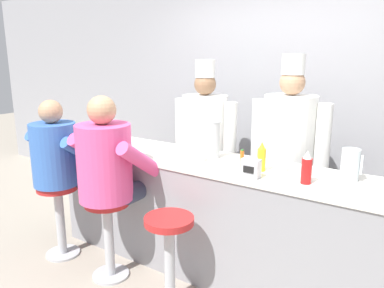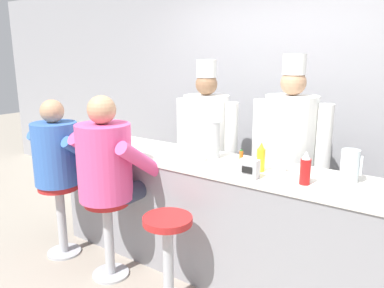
# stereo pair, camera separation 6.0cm
# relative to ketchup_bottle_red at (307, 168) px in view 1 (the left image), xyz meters

# --- Properties ---
(ground_plane) EXTENTS (20.00, 20.00, 0.00)m
(ground_plane) POSITION_rel_ketchup_bottle_red_xyz_m (-0.75, -0.18, -1.08)
(ground_plane) COLOR #9E9384
(wall_back) EXTENTS (10.00, 0.06, 2.70)m
(wall_back) POSITION_rel_ketchup_bottle_red_xyz_m (-0.75, 1.43, 0.27)
(wall_back) COLOR #99999E
(wall_back) RESTS_ON ground_plane
(diner_counter) EXTENTS (3.13, 0.61, 0.98)m
(diner_counter) POSITION_rel_ketchup_bottle_red_xyz_m (-0.75, 0.13, -0.59)
(diner_counter) COLOR gray
(diner_counter) RESTS_ON ground_plane
(ketchup_bottle_red) EXTENTS (0.07, 0.07, 0.23)m
(ketchup_bottle_red) POSITION_rel_ketchup_bottle_red_xyz_m (0.00, 0.00, 0.00)
(ketchup_bottle_red) COLOR red
(ketchup_bottle_red) RESTS_ON diner_counter
(mustard_bottle_yellow) EXTENTS (0.06, 0.06, 0.22)m
(mustard_bottle_yellow) POSITION_rel_ketchup_bottle_red_xyz_m (-0.36, 0.09, -0.00)
(mustard_bottle_yellow) COLOR yellow
(mustard_bottle_yellow) RESTS_ON diner_counter
(hot_sauce_bottle_orange) EXTENTS (0.03, 0.03, 0.16)m
(hot_sauce_bottle_orange) POSITION_rel_ketchup_bottle_red_xyz_m (-0.49, 0.03, -0.03)
(hot_sauce_bottle_orange) COLOR orange
(hot_sauce_bottle_orange) RESTS_ON diner_counter
(water_pitcher_clear) EXTENTS (0.14, 0.12, 0.22)m
(water_pitcher_clear) POSITION_rel_ketchup_bottle_red_xyz_m (0.23, 0.23, 0.01)
(water_pitcher_clear) COLOR silver
(water_pitcher_clear) RESTS_ON diner_counter
(breakfast_plate) EXTENTS (0.27, 0.27, 0.05)m
(breakfast_plate) POSITION_rel_ketchup_bottle_red_xyz_m (-1.96, 0.07, -0.09)
(breakfast_plate) COLOR white
(breakfast_plate) RESTS_ON diner_counter
(cereal_bowl) EXTENTS (0.14, 0.14, 0.06)m
(cereal_bowl) POSITION_rel_ketchup_bottle_red_xyz_m (-0.91, 0.06, -0.08)
(cereal_bowl) COLOR white
(cereal_bowl) RESTS_ON diner_counter
(coffee_mug_white) EXTENTS (0.13, 0.08, 0.10)m
(coffee_mug_white) POSITION_rel_ketchup_bottle_red_xyz_m (-0.23, 0.19, -0.06)
(coffee_mug_white) COLOR white
(coffee_mug_white) RESTS_ON diner_counter
(cup_stack_steel) EXTENTS (0.10, 0.10, 0.31)m
(cup_stack_steel) POSITION_rel_ketchup_bottle_red_xyz_m (-0.83, 0.21, 0.05)
(cup_stack_steel) COLOR #B7BABF
(cup_stack_steel) RESTS_ON diner_counter
(napkin_dispenser_chrome) EXTENTS (0.13, 0.08, 0.13)m
(napkin_dispenser_chrome) POSITION_rel_ketchup_bottle_red_xyz_m (-0.36, -0.09, -0.04)
(napkin_dispenser_chrome) COLOR silver
(napkin_dispenser_chrome) RESTS_ON diner_counter
(diner_seated_blue) EXTENTS (0.59, 0.59, 1.45)m
(diner_seated_blue) POSITION_rel_ketchup_bottle_red_xyz_m (-2.07, -0.40, -0.17)
(diner_seated_blue) COLOR #B2B5BA
(diner_seated_blue) RESTS_ON ground_plane
(diner_seated_pink) EXTENTS (0.65, 0.64, 1.52)m
(diner_seated_pink) POSITION_rel_ketchup_bottle_red_xyz_m (-1.45, -0.40, -0.14)
(diner_seated_pink) COLOR #B2B5BA
(diner_seated_pink) RESTS_ON ground_plane
(empty_stool_round) EXTENTS (0.36, 0.36, 0.69)m
(empty_stool_round) POSITION_rel_ketchup_bottle_red_xyz_m (-0.82, -0.44, -0.62)
(empty_stool_round) COLOR #B2B5BA
(empty_stool_round) RESTS_ON ground_plane
(cook_in_whites_near) EXTENTS (0.69, 0.44, 1.77)m
(cook_in_whites_near) POSITION_rel_ketchup_bottle_red_xyz_m (-1.23, 0.69, -0.11)
(cook_in_whites_near) COLOR #232328
(cook_in_whites_near) RESTS_ON ground_plane
(cook_in_whites_far) EXTENTS (0.71, 0.46, 1.82)m
(cook_in_whites_far) POSITION_rel_ketchup_bottle_red_xyz_m (-0.39, 0.76, -0.08)
(cook_in_whites_far) COLOR #232328
(cook_in_whites_far) RESTS_ON ground_plane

